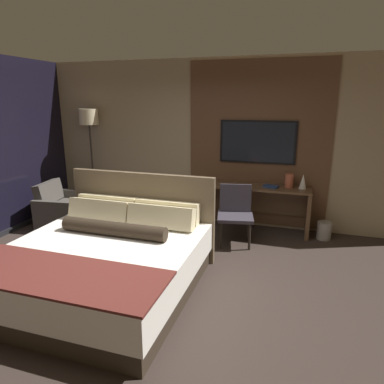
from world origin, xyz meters
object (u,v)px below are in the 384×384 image
object	(u,v)px
floor_lamp	(89,126)
armchair_by_window	(67,211)
desk_chair	(235,209)
bed	(106,260)
tv	(258,142)
vase_short	(289,181)
waste_bin	(324,231)
book	(271,186)
desk	(253,200)
vase_tall	(303,182)

from	to	relation	value
floor_lamp	armchair_by_window	bearing A→B (deg)	-95.31
desk_chair	armchair_by_window	world-z (taller)	desk_chair
bed	floor_lamp	distance (m)	3.19
bed	tv	size ratio (longest dim) A/B	1.76
tv	armchair_by_window	distance (m)	3.47
vase_short	waste_bin	world-z (taller)	vase_short
floor_lamp	book	world-z (taller)	floor_lamp
bed	desk	bearing A→B (deg)	60.13
vase_short	armchair_by_window	bearing A→B (deg)	-167.70
bed	desk	distance (m)	2.73
vase_short	waste_bin	distance (m)	0.95
waste_bin	tv	bearing A→B (deg)	167.08
desk	floor_lamp	distance (m)	3.25
desk_chair	bed	bearing A→B (deg)	-134.96
armchair_by_window	waste_bin	bearing A→B (deg)	-88.55
armchair_by_window	vase_short	size ratio (longest dim) A/B	4.31
desk	armchair_by_window	world-z (taller)	armchair_by_window
bed	desk	world-z (taller)	bed
book	tv	bearing A→B (deg)	139.50
desk_chair	book	xyz separation A→B (m)	(0.47, 0.54, 0.26)
vase_tall	book	xyz separation A→B (m)	(-0.48, -0.06, -0.10)
desk	vase_tall	size ratio (longest dim) A/B	7.82
desk	book	distance (m)	0.38
bed	desk	xyz separation A→B (m)	(1.36, 2.37, 0.18)
desk	tv	bearing A→B (deg)	90.00
floor_lamp	vase_tall	size ratio (longest dim) A/B	8.50
tv	desk_chair	xyz separation A→B (m)	(-0.19, -0.77, -0.94)
floor_lamp	book	bearing A→B (deg)	-0.94
tv	waste_bin	xyz separation A→B (m)	(1.13, -0.26, -1.32)
desk_chair	armchair_by_window	xyz separation A→B (m)	(-2.92, -0.17, -0.26)
desk	armchair_by_window	xyz separation A→B (m)	(-3.11, -0.76, -0.26)
armchair_by_window	waste_bin	distance (m)	4.30
desk	vase_tall	xyz separation A→B (m)	(0.76, 0.01, 0.36)
book	floor_lamp	bearing A→B (deg)	179.06
tv	vase_tall	distance (m)	0.96
book	waste_bin	world-z (taller)	book
floor_lamp	vase_tall	xyz separation A→B (m)	(3.79, 0.00, -0.78)
floor_lamp	tv	bearing A→B (deg)	3.39
book	waste_bin	bearing A→B (deg)	-1.69
bed	desk_chair	bearing A→B (deg)	56.70
floor_lamp	waste_bin	distance (m)	4.44
floor_lamp	desk	bearing A→B (deg)	-0.08
desk	armchair_by_window	size ratio (longest dim) A/B	1.91
armchair_by_window	bed	bearing A→B (deg)	-140.20
tv	waste_bin	distance (m)	1.76
desk_chair	vase_short	distance (m)	1.03
desk	floor_lamp	size ratio (longest dim) A/B	0.92
desk	vase_short	bearing A→B (deg)	3.44
vase_short	tv	bearing A→B (deg)	164.52
book	vase_short	bearing A→B (deg)	16.97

